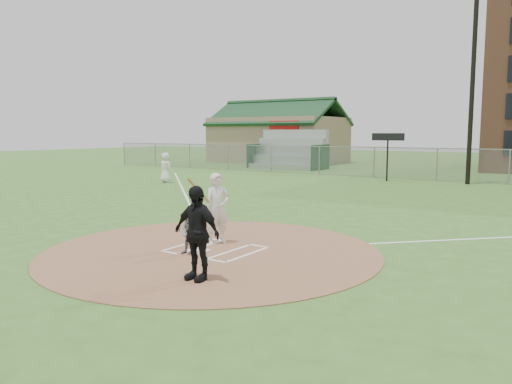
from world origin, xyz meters
The scene contains 14 objects.
ground centered at (0.00, 0.00, 0.00)m, with size 140.00×140.00×0.00m, color #356322.
dirt_circle centered at (0.00, 0.00, 0.01)m, with size 8.40×8.40×0.02m, color #916244.
home_plate centered at (-0.23, -0.25, 0.04)m, with size 0.47×0.47×0.03m, color silver.
foul_line_third centered at (-9.00, 9.00, 0.01)m, with size 0.10×24.00×0.01m, color white.
catcher centered at (-0.18, -0.60, 0.55)m, with size 0.52×0.40×1.07m, color slate.
umpire centered at (1.31, -2.10, 0.97)m, with size 1.12×0.47×1.91m, color black.
ondeck_player centered at (-13.12, 12.00, 0.89)m, with size 0.87×0.57×1.78m, color white.
batters_boxes centered at (0.00, 0.15, 0.03)m, with size 2.08×1.88×0.01m.
batter_at_plate centered at (-0.40, 0.74, 0.96)m, with size 0.91×1.04×1.88m.
outfield_fence centered at (0.00, 22.00, 1.02)m, with size 56.08×0.08×2.03m.
bleachers centered at (-13.00, 26.20, 1.59)m, with size 6.08×3.20×3.20m.
clubhouse centered at (-18.00, 32.99, 2.39)m, with size 12.20×8.71×6.23m.
light_pole centered at (2.00, 21.00, 6.61)m, with size 1.20×0.30×12.22m.
scoreboard_sign centered at (-2.50, 20.20, 2.39)m, with size 2.00×0.10×2.93m.
Camera 1 is at (7.72, -9.57, 2.96)m, focal length 35.00 mm.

